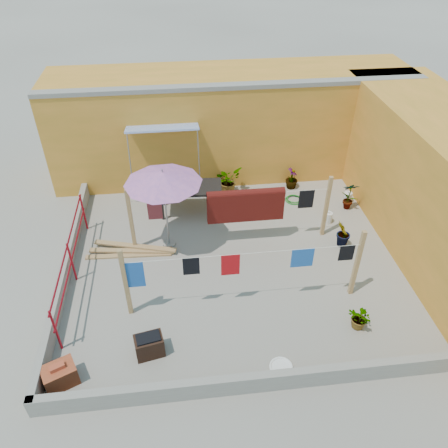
{
  "coord_description": "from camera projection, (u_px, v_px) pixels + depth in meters",
  "views": [
    {
      "loc": [
        -1.23,
        -8.1,
        7.36
      ],
      "look_at": [
        -0.23,
        0.3,
        0.96
      ],
      "focal_mm": 35.0,
      "sensor_mm": 36.0,
      "label": 1
    }
  ],
  "objects": [
    {
      "name": "clothesline_rig",
      "position": [
        244.0,
        213.0,
        10.78
      ],
      "size": [
        5.09,
        2.35,
        1.8
      ],
      "color": "tan",
      "rests_on": "ground"
    },
    {
      "name": "water_jug_b",
      "position": [
        348.0,
        197.0,
        12.97
      ],
      "size": [
        0.24,
        0.24,
        0.38
      ],
      "color": "silver",
      "rests_on": "ground"
    },
    {
      "name": "plant_right_c",
      "position": [
        361.0,
        318.0,
        9.13
      ],
      "size": [
        0.64,
        0.65,
        0.55
      ],
      "primitive_type": "imported",
      "rotation": [
        0.0,
        0.0,
        5.33
      ],
      "color": "#1A5D1C",
      "rests_on": "ground"
    },
    {
      "name": "white_basin",
      "position": [
        281.0,
        367.0,
        8.45
      ],
      "size": [
        0.46,
        0.46,
        0.08
      ],
      "color": "silver",
      "rests_on": "ground"
    },
    {
      "name": "plant_right_b",
      "position": [
        343.0,
        234.0,
        11.19
      ],
      "size": [
        0.51,
        0.55,
        0.8
      ],
      "primitive_type": "imported",
      "rotation": [
        0.0,
        0.0,
        4.26
      ],
      "color": "#1A5D1C",
      "rests_on": "ground"
    },
    {
      "name": "outdoor_table",
      "position": [
        190.0,
        189.0,
        12.25
      ],
      "size": [
        1.83,
        1.0,
        0.83
      ],
      "color": "black",
      "rests_on": "ground"
    },
    {
      "name": "plant_back_a",
      "position": [
        228.0,
        180.0,
        13.27
      ],
      "size": [
        1.0,
        1.0,
        0.84
      ],
      "primitive_type": "imported",
      "rotation": [
        0.0,
        0.0,
        0.75
      ],
      "color": "#1A5D1C",
      "rests_on": "ground"
    },
    {
      "name": "plant_right_a",
      "position": [
        349.0,
        195.0,
        12.55
      ],
      "size": [
        0.51,
        0.38,
        0.89
      ],
      "primitive_type": "imported",
      "rotation": [
        0.0,
        0.0,
        3.01
      ],
      "color": "#1A5D1C",
      "rests_on": "ground"
    },
    {
      "name": "water_jug_a",
      "position": [
        328.0,
        218.0,
        12.18
      ],
      "size": [
        0.23,
        0.23,
        0.36
      ],
      "color": "silver",
      "rests_on": "ground"
    },
    {
      "name": "ground",
      "position": [
        235.0,
        261.0,
        10.97
      ],
      "size": [
        80.0,
        80.0,
        0.0
      ],
      "primitive_type": "plane",
      "color": "#9E998E",
      "rests_on": "ground"
    },
    {
      "name": "parapet_left",
      "position": [
        66.0,
        268.0,
        10.45
      ],
      "size": [
        0.16,
        7.3,
        0.44
      ],
      "primitive_type": "cube",
      "color": "gray",
      "rests_on": "ground"
    },
    {
      "name": "brick_stack",
      "position": [
        60.0,
        375.0,
        8.11
      ],
      "size": [
        0.72,
        0.64,
        0.52
      ],
      "color": "#AC4A27",
      "rests_on": "ground"
    },
    {
      "name": "patio_umbrella",
      "position": [
        163.0,
        178.0,
        10.27
      ],
      "size": [
        2.43,
        2.43,
        2.26
      ],
      "color": "gray",
      "rests_on": "ground"
    },
    {
      "name": "lumber_pile",
      "position": [
        132.0,
        251.0,
        11.18
      ],
      "size": [
        2.31,
        0.74,
        0.14
      ],
      "color": "tan",
      "rests_on": "ground"
    },
    {
      "name": "plant_back_b",
      "position": [
        292.0,
        178.0,
        13.51
      ],
      "size": [
        0.45,
        0.45,
        0.67
      ],
      "primitive_type": "imported",
      "rotation": [
        0.0,
        0.0,
        1.34
      ],
      "color": "#1A5D1C",
      "rests_on": "ground"
    },
    {
      "name": "green_hose",
      "position": [
        294.0,
        199.0,
        13.12
      ],
      "size": [
        0.52,
        0.52,
        0.08
      ],
      "color": "#186E1E",
      "rests_on": "ground"
    },
    {
      "name": "wall_back",
      "position": [
        231.0,
        123.0,
        13.76
      ],
      "size": [
        11.0,
        3.27,
        3.21
      ],
      "color": "orange",
      "rests_on": "ground"
    },
    {
      "name": "red_railing",
      "position": [
        70.0,
        257.0,
        10.01
      ],
      "size": [
        0.05,
        4.2,
        1.1
      ],
      "color": "maroon",
      "rests_on": "ground"
    },
    {
      "name": "parapet_front",
      "position": [
        262.0,
        382.0,
        8.0
      ],
      "size": [
        8.3,
        0.16,
        0.44
      ],
      "primitive_type": "cube",
      "color": "gray",
      "rests_on": "ground"
    },
    {
      "name": "brazier",
      "position": [
        149.0,
        345.0,
        8.62
      ],
      "size": [
        0.62,
        0.47,
        0.5
      ],
      "color": "black",
      "rests_on": "ground"
    }
  ]
}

